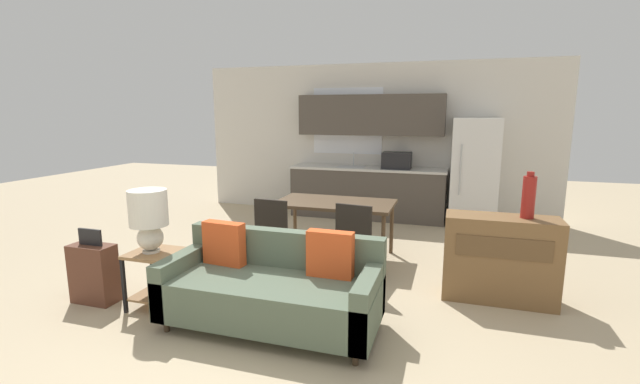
# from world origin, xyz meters

# --- Properties ---
(ground_plane) EXTENTS (20.00, 20.00, 0.00)m
(ground_plane) POSITION_xyz_m (0.00, 0.00, 0.00)
(ground_plane) COLOR tan
(wall_back) EXTENTS (6.40, 0.07, 2.70)m
(wall_back) POSITION_xyz_m (-0.01, 4.63, 1.36)
(wall_back) COLOR silver
(wall_back) RESTS_ON ground_plane
(kitchen_counter) EXTENTS (2.71, 0.65, 2.15)m
(kitchen_counter) POSITION_xyz_m (0.01, 4.33, 0.84)
(kitchen_counter) COLOR #4C443D
(kitchen_counter) RESTS_ON ground_plane
(refrigerator) EXTENTS (0.73, 0.72, 1.76)m
(refrigerator) POSITION_xyz_m (1.76, 4.24, 0.88)
(refrigerator) COLOR white
(refrigerator) RESTS_ON ground_plane
(dining_table) EXTENTS (1.48, 0.82, 0.73)m
(dining_table) POSITION_xyz_m (0.02, 2.06, 0.66)
(dining_table) COLOR brown
(dining_table) RESTS_ON ground_plane
(couch) EXTENTS (1.85, 0.80, 0.85)m
(couch) POSITION_xyz_m (-0.01, 0.16, 0.34)
(couch) COLOR #3D2D1E
(couch) RESTS_ON ground_plane
(side_table) EXTENTS (0.44, 0.44, 0.55)m
(side_table) POSITION_xyz_m (-1.22, 0.14, 0.37)
(side_table) COLOR olive
(side_table) RESTS_ON ground_plane
(table_lamp) EXTENTS (0.35, 0.35, 0.59)m
(table_lamp) POSITION_xyz_m (-1.23, 0.13, 0.90)
(table_lamp) COLOR silver
(table_lamp) RESTS_ON side_table
(credenza) EXTENTS (1.06, 0.41, 0.85)m
(credenza) POSITION_xyz_m (1.92, 1.29, 0.43)
(credenza) COLOR brown
(credenza) RESTS_ON ground_plane
(vase) EXTENTS (0.12, 0.12, 0.45)m
(vase) POSITION_xyz_m (2.13, 1.31, 1.06)
(vase) COLOR maroon
(vase) RESTS_ON credenza
(dining_chair_near_right) EXTENTS (0.47, 0.47, 0.90)m
(dining_chair_near_right) POSITION_xyz_m (0.48, 1.30, 0.51)
(dining_chair_near_right) COLOR black
(dining_chair_near_right) RESTS_ON ground_plane
(dining_chair_near_left) EXTENTS (0.45, 0.45, 0.90)m
(dining_chair_near_left) POSITION_xyz_m (-0.46, 1.28, 0.51)
(dining_chair_near_left) COLOR black
(dining_chair_near_left) RESTS_ON ground_plane
(suitcase) EXTENTS (0.43, 0.22, 0.74)m
(suitcase) POSITION_xyz_m (-1.87, 0.05, 0.30)
(suitcase) COLOR brown
(suitcase) RESTS_ON ground_plane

